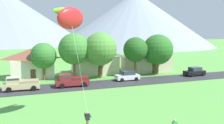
# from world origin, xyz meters

# --- Properties ---
(road_strip) EXTENTS (160.00, 6.20, 0.08)m
(road_strip) POSITION_xyz_m (0.00, 27.20, 0.04)
(road_strip) COLOR #2D2D33
(road_strip) RESTS_ON ground
(mountain_central_ridge) EXTENTS (88.55, 88.55, 30.70)m
(mountain_central_ridge) POSITION_xyz_m (54.26, 121.32, 15.35)
(mountain_central_ridge) COLOR gray
(mountain_central_ridge) RESTS_ON ground
(mountain_far_east_ridge) EXTENTS (93.48, 93.48, 25.85)m
(mountain_far_east_ridge) POSITION_xyz_m (62.89, 141.72, 12.92)
(mountain_far_east_ridge) COLOR slate
(mountain_far_east_ridge) RESTS_ON ground
(mountain_west_ridge) EXTENTS (113.33, 113.33, 36.97)m
(mountain_west_ridge) POSITION_xyz_m (-18.96, 173.53, 18.49)
(mountain_west_ridge) COLOR gray
(mountain_west_ridge) RESTS_ON ground
(house_leftmost) EXTENTS (8.08, 6.71, 5.50)m
(house_leftmost) POSITION_xyz_m (-8.13, 37.85, 2.85)
(house_leftmost) COLOR beige
(house_leftmost) RESTS_ON ground
(house_left_center) EXTENTS (9.69, 7.94, 5.10)m
(house_left_center) POSITION_xyz_m (16.10, 37.75, 2.64)
(house_left_center) COLOR beige
(house_left_center) RESTS_ON ground
(house_right_center) EXTENTS (8.86, 8.06, 5.52)m
(house_right_center) POSITION_xyz_m (4.40, 38.38, 2.86)
(house_right_center) COLOR beige
(house_right_center) RESTS_ON ground
(tree_near_left) EXTENTS (4.61, 4.61, 6.71)m
(tree_near_left) POSITION_xyz_m (-6.27, 34.52, 4.38)
(tree_near_left) COLOR brown
(tree_near_left) RESTS_ON ground
(tree_left_of_center) EXTENTS (4.84, 4.84, 7.57)m
(tree_left_of_center) POSITION_xyz_m (11.10, 32.87, 5.13)
(tree_left_of_center) COLOR brown
(tree_left_of_center) RESTS_ON ground
(tree_center) EXTENTS (6.11, 6.11, 8.09)m
(tree_center) POSITION_xyz_m (15.93, 32.51, 5.03)
(tree_center) COLOR brown
(tree_center) RESTS_ON ground
(tree_right_of_center) EXTENTS (6.15, 6.15, 8.55)m
(tree_right_of_center) POSITION_xyz_m (3.83, 32.79, 5.47)
(tree_right_of_center) COLOR brown
(tree_right_of_center) RESTS_ON ground
(tree_near_right) EXTENTS (5.73, 5.73, 8.39)m
(tree_near_right) POSITION_xyz_m (-0.89, 33.74, 5.51)
(tree_near_right) COLOR brown
(tree_near_right) RESTS_ON ground
(parked_car_white_west_end) EXTENTS (4.26, 2.20, 1.68)m
(parked_car_white_west_end) POSITION_xyz_m (7.44, 28.52, 0.87)
(parked_car_white_west_end) COLOR white
(parked_car_white_west_end) RESTS_ON road_strip
(parked_car_black_mid_west) EXTENTS (4.27, 2.21, 1.68)m
(parked_car_black_mid_west) POSITION_xyz_m (21.58, 28.07, 0.87)
(parked_car_black_mid_west) COLOR black
(parked_car_black_mid_west) RESTS_ON road_strip
(pickup_truck_maroon_west_side) EXTENTS (5.29, 2.51, 1.99)m
(pickup_truck_maroon_west_side) POSITION_xyz_m (-2.91, 27.13, 1.06)
(pickup_truck_maroon_west_side) COLOR maroon
(pickup_truck_maroon_west_side) RESTS_ON road_strip
(pickup_truck_sand_east_side) EXTENTS (5.28, 2.50, 1.99)m
(pickup_truck_sand_east_side) POSITION_xyz_m (-10.45, 27.31, 1.06)
(pickup_truck_sand_east_side) COLOR #C6B284
(pickup_truck_sand_east_side) RESTS_ON road_strip
(kite_flyer_with_kite) EXTENTS (3.92, 5.86, 11.22)m
(kite_flyer_with_kite) POSITION_xyz_m (-5.75, 13.16, 9.98)
(kite_flyer_with_kite) COLOR #70604C
(kite_flyer_with_kite) RESTS_ON ground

